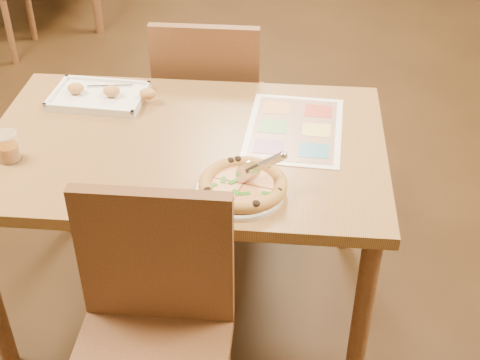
# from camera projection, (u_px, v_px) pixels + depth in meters

# --- Properties ---
(dining_table) EXTENTS (1.30, 0.85, 0.72)m
(dining_table) POSITION_uv_depth(u_px,v_px,m) (186.00, 163.00, 2.22)
(dining_table) COLOR olive
(dining_table) RESTS_ON ground
(chair_near) EXTENTS (0.42, 0.42, 0.47)m
(chair_near) POSITION_uv_depth(u_px,v_px,m) (152.00, 313.00, 1.77)
(chair_near) COLOR brown
(chair_near) RESTS_ON ground
(chair_far) EXTENTS (0.42, 0.42, 0.47)m
(chair_far) POSITION_uv_depth(u_px,v_px,m) (209.00, 94.00, 2.74)
(chair_far) COLOR brown
(chair_far) RESTS_ON ground
(plate) EXTENTS (0.30, 0.30, 0.01)m
(plate) POSITION_uv_depth(u_px,v_px,m) (240.00, 192.00, 1.94)
(plate) COLOR silver
(plate) RESTS_ON dining_table
(pizza) EXTENTS (0.26, 0.26, 0.04)m
(pizza) POSITION_uv_depth(u_px,v_px,m) (243.00, 185.00, 1.93)
(pizza) COLOR gold
(pizza) RESTS_ON plate
(pizza_cutter) EXTENTS (0.14, 0.06, 0.09)m
(pizza_cutter) POSITION_uv_depth(u_px,v_px,m) (260.00, 167.00, 1.91)
(pizza_cutter) COLOR silver
(pizza_cutter) RESTS_ON pizza
(appetizer_tray) EXTENTS (0.38, 0.24, 0.06)m
(appetizer_tray) POSITION_uv_depth(u_px,v_px,m) (101.00, 96.00, 2.38)
(appetizer_tray) COLOR white
(appetizer_tray) RESTS_ON dining_table
(glass_tumbler) EXTENTS (0.07, 0.07, 0.09)m
(glass_tumbler) POSITION_uv_depth(u_px,v_px,m) (8.00, 148.00, 2.06)
(glass_tumbler) COLOR #7B3E09
(glass_tumbler) RESTS_ON dining_table
(menu) EXTENTS (0.34, 0.46, 0.00)m
(menu) POSITION_uv_depth(u_px,v_px,m) (294.00, 129.00, 2.23)
(menu) COLOR white
(menu) RESTS_ON dining_table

